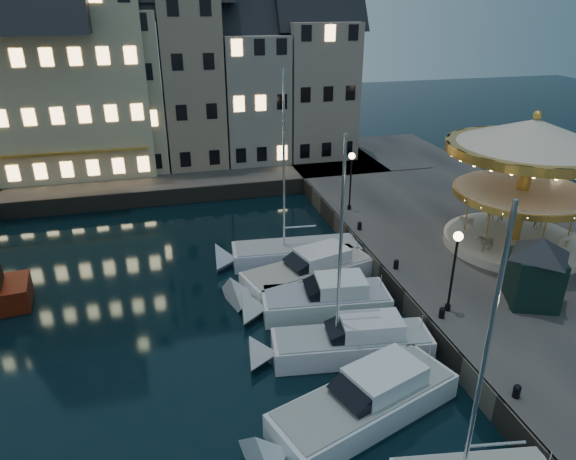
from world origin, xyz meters
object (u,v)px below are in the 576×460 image
object	(u,v)px
streetlamp_b	(455,260)
motorboat_e	(302,274)
motorboat_f	(287,254)
motorboat_b	(357,407)
bollard_a	(517,391)
bollard_c	(396,264)
motorboat_c	(343,344)
streetlamp_d	(555,190)
bollard_b	(442,312)
bollard_d	(360,225)
motorboat_d	(317,301)
streetlamp_c	(351,173)
ticket_kiosk	(539,260)
carousel	(529,160)

from	to	relation	value
streetlamp_b	motorboat_e	size ratio (longest dim) A/B	0.48
streetlamp_b	motorboat_f	size ratio (longest dim) A/B	0.35
motorboat_b	motorboat_f	xyz separation A→B (m)	(0.67, 13.61, -0.12)
bollard_a	bollard_c	distance (m)	10.50
motorboat_c	motorboat_f	xyz separation A→B (m)	(-0.13, 9.73, -0.15)
streetlamp_d	bollard_b	xyz separation A→B (m)	(-11.90, -7.50, -2.41)
bollard_a	bollard_d	distance (m)	16.00
streetlamp_d	bollard_b	world-z (taller)	streetlamp_d
streetlamp_b	motorboat_d	size ratio (longest dim) A/B	0.54
streetlamp_c	motorboat_c	bearing A→B (deg)	-111.55
streetlamp_c	motorboat_b	distance (m)	19.28
motorboat_c	streetlamp_b	bearing A→B (deg)	5.29
bollard_b	motorboat_d	world-z (taller)	motorboat_d
motorboat_e	bollard_a	bearing A→B (deg)	-68.08
streetlamp_d	ticket_kiosk	world-z (taller)	streetlamp_d
streetlamp_b	bollard_c	bearing A→B (deg)	97.59
streetlamp_d	ticket_kiosk	distance (m)	10.21
streetlamp_d	motorboat_b	xyz separation A→B (m)	(-17.64, -11.39, -3.37)
streetlamp_c	carousel	xyz separation A→B (m)	(7.59, -8.05, 2.70)
streetlamp_d	bollard_d	size ratio (longest dim) A/B	7.32
streetlamp_c	bollard_d	bearing A→B (deg)	-99.73
motorboat_c	motorboat_d	bearing A→B (deg)	90.24
streetlamp_b	bollard_c	size ratio (longest dim) A/B	7.32
motorboat_e	motorboat_f	world-z (taller)	motorboat_f
streetlamp_c	bollard_c	size ratio (longest dim) A/B	7.32
bollard_b	bollard_d	distance (m)	10.50
streetlamp_b	motorboat_e	distance (m)	9.01
streetlamp_d	motorboat_b	world-z (taller)	streetlamp_d
streetlamp_c	bollard_c	xyz separation A→B (m)	(-0.60, -9.00, -2.41)
bollard_c	motorboat_f	world-z (taller)	motorboat_f
bollard_a	bollard_b	world-z (taller)	same
carousel	motorboat_f	bearing A→B (deg)	164.14
streetlamp_d	streetlamp_b	bearing A→B (deg)	-148.22
bollard_c	motorboat_e	world-z (taller)	motorboat_e
streetlamp_d	motorboat_c	world-z (taller)	motorboat_c
streetlamp_d	bollard_c	xyz separation A→B (m)	(-11.90, -2.50, -2.41)
streetlamp_c	streetlamp_d	xyz separation A→B (m)	(11.30, -6.50, 0.00)
carousel	bollard_a	bearing A→B (deg)	-125.57
bollard_c	ticket_kiosk	xyz separation A→B (m)	(4.89, -4.92, 2.10)
bollard_a	carousel	world-z (taller)	carousel
streetlamp_d	motorboat_e	world-z (taller)	streetlamp_d
streetlamp_d	carousel	bearing A→B (deg)	-157.35
motorboat_b	bollard_c	bearing A→B (deg)	57.16
bollard_c	carousel	size ratio (longest dim) A/B	0.06
streetlamp_b	motorboat_d	bearing A→B (deg)	149.18
bollard_c	motorboat_d	bearing A→B (deg)	-166.50
motorboat_d	carousel	world-z (taller)	carousel
bollard_b	motorboat_f	xyz separation A→B (m)	(-5.07, 9.72, -1.07)
bollard_b	bollard_d	world-z (taller)	same
bollard_b	motorboat_d	xyz separation A→B (m)	(-4.95, 3.81, -0.96)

